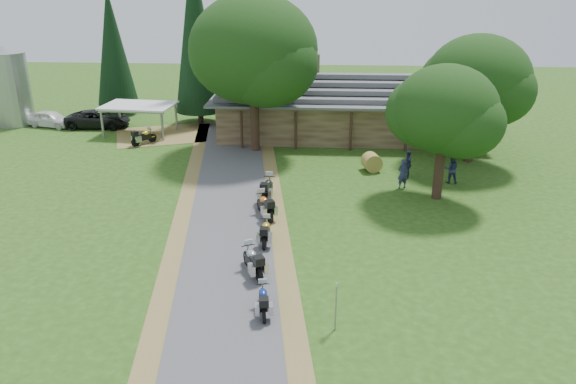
# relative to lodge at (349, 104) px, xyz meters

# --- Properties ---
(ground) EXTENTS (120.00, 120.00, 0.00)m
(ground) POSITION_rel_lodge_xyz_m (-6.00, -24.00, -2.45)
(ground) COLOR #2C4814
(ground) RESTS_ON ground
(driveway) EXTENTS (51.95, 51.95, 0.00)m
(driveway) POSITION_rel_lodge_xyz_m (-6.50, -20.00, -2.45)
(driveway) COLOR #47474A
(driveway) RESTS_ON ground
(lodge) EXTENTS (21.40, 9.40, 4.90)m
(lodge) POSITION_rel_lodge_xyz_m (0.00, 0.00, 0.00)
(lodge) COLOR brown
(lodge) RESTS_ON ground
(silo) EXTENTS (3.43, 3.43, 6.57)m
(silo) POSITION_rel_lodge_xyz_m (-28.37, 1.29, 0.83)
(silo) COLOR gray
(silo) RESTS_ON ground
(carport) EXTENTS (5.83, 4.18, 2.38)m
(carport) POSITION_rel_lodge_xyz_m (-16.71, -1.04, -1.26)
(carport) COLOR silver
(carport) RESTS_ON ground
(car_white_sedan) EXTENTS (3.41, 5.56, 1.73)m
(car_white_sedan) POSITION_rel_lodge_xyz_m (-24.97, 0.66, -1.59)
(car_white_sedan) COLOR white
(car_white_sedan) RESTS_ON ground
(car_dark_suv) EXTENTS (2.64, 5.80, 2.19)m
(car_dark_suv) POSITION_rel_lodge_xyz_m (-20.89, 0.70, -1.36)
(car_dark_suv) COLOR black
(car_dark_suv) RESTS_ON ground
(motorcycle_row_a) EXTENTS (0.80, 1.77, 1.17)m
(motorcycle_row_a) POSITION_rel_lodge_xyz_m (-4.19, -25.88, -1.87)
(motorcycle_row_a) COLOR navy
(motorcycle_row_a) RESTS_ON ground
(motorcycle_row_b) EXTENTS (1.46, 2.07, 1.36)m
(motorcycle_row_b) POSITION_rel_lodge_xyz_m (-4.94, -22.96, -1.77)
(motorcycle_row_b) COLOR #95989C
(motorcycle_row_b) RESTS_ON ground
(motorcycle_row_c) EXTENTS (0.60, 1.85, 1.27)m
(motorcycle_row_c) POSITION_rel_lodge_xyz_m (-4.69, -19.94, -1.82)
(motorcycle_row_c) COLOR gold
(motorcycle_row_c) RESTS_ON ground
(motorcycle_row_d) EXTENTS (1.45, 2.13, 1.39)m
(motorcycle_row_d) POSITION_rel_lodge_xyz_m (-5.03, -16.86, -1.75)
(motorcycle_row_d) COLOR orange
(motorcycle_row_d) RESTS_ON ground
(motorcycle_row_e) EXTENTS (0.91, 2.19, 1.46)m
(motorcycle_row_e) POSITION_rel_lodge_xyz_m (-5.13, -14.39, -1.72)
(motorcycle_row_e) COLOR black
(motorcycle_row_e) RESTS_ON ground
(motorcycle_carport_a) EXTENTS (1.69, 1.90, 1.32)m
(motorcycle_carport_a) POSITION_rel_lodge_xyz_m (-15.56, -3.98, -1.79)
(motorcycle_carport_a) COLOR yellow
(motorcycle_carport_a) RESTS_ON ground
(person_a) EXTENTS (0.75, 0.66, 2.20)m
(person_a) POSITION_rel_lodge_xyz_m (2.81, -12.09, -1.35)
(person_a) COLOR #293050
(person_a) RESTS_ON ground
(person_b) EXTENTS (0.65, 0.50, 2.14)m
(person_b) POSITION_rel_lodge_xyz_m (5.93, -10.98, -1.38)
(person_b) COLOR #293050
(person_b) RESTS_ON ground
(person_c) EXTENTS (0.48, 0.63, 2.14)m
(person_c) POSITION_rel_lodge_xyz_m (3.38, -10.20, -1.38)
(person_c) COLOR #293050
(person_c) RESTS_ON ground
(hay_bale) EXTENTS (1.40, 1.32, 1.18)m
(hay_bale) POSITION_rel_lodge_xyz_m (1.22, -8.99, -1.86)
(hay_bale) COLOR olive
(hay_bale) RESTS_ON ground
(sign_post) EXTENTS (0.35, 0.06, 1.93)m
(sign_post) POSITION_rel_lodge_xyz_m (-1.45, -26.86, -1.48)
(sign_post) COLOR gray
(sign_post) RESTS_ON ground
(oak_lodge_left) EXTENTS (8.90, 8.90, 11.73)m
(oak_lodge_left) POSITION_rel_lodge_xyz_m (-6.94, -4.98, 3.41)
(oak_lodge_left) COLOR #18320F
(oak_lodge_left) RESTS_ON ground
(oak_lodge_right) EXTENTS (6.82, 6.82, 9.18)m
(oak_lodge_right) POSITION_rel_lodge_xyz_m (8.06, -6.55, 2.14)
(oak_lodge_right) COLOR #18320F
(oak_lodge_right) RESTS_ON ground
(oak_driveway) EXTENTS (5.74, 5.74, 8.46)m
(oak_driveway) POSITION_rel_lodge_xyz_m (4.62, -13.57, 1.78)
(oak_driveway) COLOR #18320F
(oak_driveway) RESTS_ON ground
(cedar_near) EXTENTS (4.07, 4.07, 14.23)m
(cedar_near) POSITION_rel_lodge_xyz_m (-12.61, 2.77, 4.67)
(cedar_near) COLOR black
(cedar_near) RESTS_ON ground
(cedar_far) EXTENTS (3.62, 3.62, 11.14)m
(cedar_far) POSITION_rel_lodge_xyz_m (-20.79, 5.63, 3.12)
(cedar_far) COLOR black
(cedar_far) RESTS_ON ground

